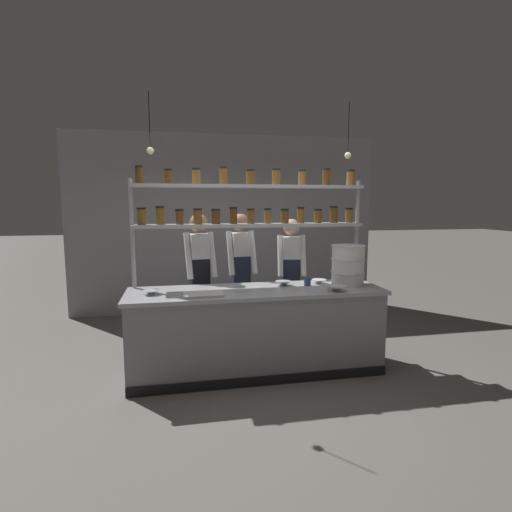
{
  "coord_description": "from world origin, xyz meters",
  "views": [
    {
      "loc": [
        -0.81,
        -4.13,
        1.85
      ],
      "look_at": [
        0.04,
        0.2,
        1.26
      ],
      "focal_mm": 28.0,
      "sensor_mm": 36.0,
      "label": 1
    }
  ],
  "objects_px": {
    "prep_bowl_center_front": "(283,283)",
    "prep_bowl_center_back": "(336,288)",
    "serving_cup_front": "(307,281)",
    "chef_center": "(241,271)",
    "chef_right": "(291,273)",
    "spice_shelf_unit": "(250,210)",
    "prep_bowl_near_right": "(319,282)",
    "prep_bowl_near_left": "(151,292)",
    "container_stack": "(348,265)",
    "chef_left": "(200,274)",
    "cutting_board": "(203,294)"
  },
  "relations": [
    {
      "from": "container_stack",
      "to": "prep_bowl_center_front",
      "type": "distance_m",
      "value": 0.76
    },
    {
      "from": "chef_center",
      "to": "prep_bowl_center_back",
      "type": "distance_m",
      "value": 1.35
    },
    {
      "from": "spice_shelf_unit",
      "to": "prep_bowl_near_left",
      "type": "xyz_separation_m",
      "value": [
        -1.09,
        -0.36,
        -0.82
      ]
    },
    {
      "from": "chef_center",
      "to": "container_stack",
      "type": "xyz_separation_m",
      "value": [
        1.11,
        -0.75,
        0.16
      ]
    },
    {
      "from": "container_stack",
      "to": "chef_center",
      "type": "bearing_deg",
      "value": 145.91
    },
    {
      "from": "chef_center",
      "to": "chef_right",
      "type": "relative_size",
      "value": 1.04
    },
    {
      "from": "prep_bowl_near_left",
      "to": "chef_center",
      "type": "bearing_deg",
      "value": 38.23
    },
    {
      "from": "chef_left",
      "to": "chef_center",
      "type": "xyz_separation_m",
      "value": [
        0.53,
        0.16,
        -0.0
      ]
    },
    {
      "from": "serving_cup_front",
      "to": "prep_bowl_center_front",
      "type": "bearing_deg",
      "value": 168.24
    },
    {
      "from": "chef_center",
      "to": "prep_bowl_near_right",
      "type": "bearing_deg",
      "value": -42.27
    },
    {
      "from": "prep_bowl_center_back",
      "to": "serving_cup_front",
      "type": "bearing_deg",
      "value": 123.08
    },
    {
      "from": "prep_bowl_near_left",
      "to": "spice_shelf_unit",
      "type": "bearing_deg",
      "value": 18.44
    },
    {
      "from": "container_stack",
      "to": "serving_cup_front",
      "type": "height_order",
      "value": "container_stack"
    },
    {
      "from": "chef_center",
      "to": "cutting_board",
      "type": "distance_m",
      "value": 1.11
    },
    {
      "from": "container_stack",
      "to": "prep_bowl_center_front",
      "type": "bearing_deg",
      "value": 172.73
    },
    {
      "from": "prep_bowl_center_back",
      "to": "chef_right",
      "type": "bearing_deg",
      "value": 101.89
    },
    {
      "from": "prep_bowl_near_left",
      "to": "prep_bowl_center_back",
      "type": "bearing_deg",
      "value": -6.27
    },
    {
      "from": "chef_left",
      "to": "prep_bowl_center_front",
      "type": "bearing_deg",
      "value": -39.33
    },
    {
      "from": "cutting_board",
      "to": "prep_bowl_near_right",
      "type": "xyz_separation_m",
      "value": [
        1.35,
        0.35,
        0.01
      ]
    },
    {
      "from": "spice_shelf_unit",
      "to": "cutting_board",
      "type": "height_order",
      "value": "spice_shelf_unit"
    },
    {
      "from": "spice_shelf_unit",
      "to": "prep_bowl_center_back",
      "type": "relative_size",
      "value": 12.32
    },
    {
      "from": "prep_bowl_center_front",
      "to": "serving_cup_front",
      "type": "relative_size",
      "value": 1.92
    },
    {
      "from": "prep_bowl_center_front",
      "to": "chef_left",
      "type": "bearing_deg",
      "value": 151.32
    },
    {
      "from": "container_stack",
      "to": "cutting_board",
      "type": "xyz_separation_m",
      "value": [
        -1.64,
        -0.22,
        -0.21
      ]
    },
    {
      "from": "spice_shelf_unit",
      "to": "serving_cup_front",
      "type": "bearing_deg",
      "value": -22.34
    },
    {
      "from": "spice_shelf_unit",
      "to": "prep_bowl_near_right",
      "type": "distance_m",
      "value": 1.14
    },
    {
      "from": "chef_center",
      "to": "prep_bowl_center_back",
      "type": "relative_size",
      "value": 8.0
    },
    {
      "from": "chef_center",
      "to": "serving_cup_front",
      "type": "height_order",
      "value": "chef_center"
    },
    {
      "from": "chef_right",
      "to": "chef_left",
      "type": "bearing_deg",
      "value": -164.11
    },
    {
      "from": "chef_left",
      "to": "prep_bowl_center_back",
      "type": "bearing_deg",
      "value": -43.01
    },
    {
      "from": "chef_right",
      "to": "serving_cup_front",
      "type": "distance_m",
      "value": 0.67
    },
    {
      "from": "cutting_board",
      "to": "serving_cup_front",
      "type": "distance_m",
      "value": 1.21
    },
    {
      "from": "prep_bowl_near_right",
      "to": "prep_bowl_center_front",
      "type": "bearing_deg",
      "value": -175.39
    },
    {
      "from": "chef_right",
      "to": "prep_bowl_center_front",
      "type": "xyz_separation_m",
      "value": [
        -0.27,
        -0.62,
        0.0
      ]
    },
    {
      "from": "chef_center",
      "to": "prep_bowl_center_back",
      "type": "bearing_deg",
      "value": -55.38
    },
    {
      "from": "cutting_board",
      "to": "prep_bowl_center_front",
      "type": "distance_m",
      "value": 0.97
    },
    {
      "from": "spice_shelf_unit",
      "to": "prep_bowl_near_right",
      "type": "xyz_separation_m",
      "value": [
        0.78,
        -0.16,
        -0.82
      ]
    },
    {
      "from": "chef_center",
      "to": "prep_bowl_center_front",
      "type": "height_order",
      "value": "chef_center"
    },
    {
      "from": "spice_shelf_unit",
      "to": "serving_cup_front",
      "type": "relative_size",
      "value": 27.68
    },
    {
      "from": "spice_shelf_unit",
      "to": "container_stack",
      "type": "bearing_deg",
      "value": -15.01
    },
    {
      "from": "chef_left",
      "to": "prep_bowl_near_left",
      "type": "relative_size",
      "value": 10.35
    },
    {
      "from": "prep_bowl_near_right",
      "to": "serving_cup_front",
      "type": "bearing_deg",
      "value": -152.09
    },
    {
      "from": "container_stack",
      "to": "prep_bowl_near_right",
      "type": "bearing_deg",
      "value": 156.36
    },
    {
      "from": "container_stack",
      "to": "prep_bowl_center_front",
      "type": "relative_size",
      "value": 2.48
    },
    {
      "from": "chef_center",
      "to": "chef_right",
      "type": "height_order",
      "value": "chef_center"
    },
    {
      "from": "chef_right",
      "to": "cutting_board",
      "type": "distance_m",
      "value": 1.5
    },
    {
      "from": "prep_bowl_center_front",
      "to": "prep_bowl_center_back",
      "type": "relative_size",
      "value": 0.85
    },
    {
      "from": "prep_bowl_center_back",
      "to": "cutting_board",
      "type": "bearing_deg",
      "value": 177.17
    },
    {
      "from": "prep_bowl_near_right",
      "to": "chef_right",
      "type": "bearing_deg",
      "value": 106.15
    },
    {
      "from": "container_stack",
      "to": "serving_cup_front",
      "type": "distance_m",
      "value": 0.5
    }
  ]
}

